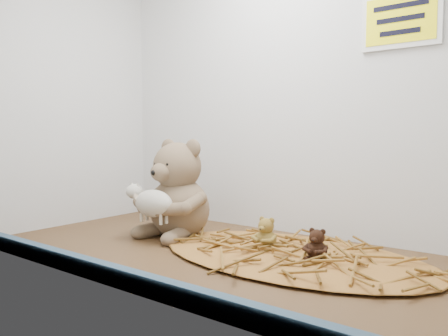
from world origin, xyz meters
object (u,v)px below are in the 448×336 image
Objects in this scene: mini_teddy_tan at (266,232)px; main_teddy at (179,188)px; mini_teddy_brown at (317,242)px; toy_lamb at (154,203)px.

main_teddy is at bearing -179.42° from mini_teddy_tan.
mini_teddy_brown is (13.39, -1.05, -0.40)cm from mini_teddy_tan.
mini_teddy_brown is at bearing -2.87° from mini_teddy_tan.
main_teddy reaches higher than mini_teddy_tan.
main_teddy is at bearing 90.00° from toy_lamb.
mini_teddy_brown is (41.77, -1.55, -8.71)cm from main_teddy.
toy_lamb is at bearing -173.89° from mini_teddy_brown.
mini_teddy_tan is 13.44cm from mini_teddy_brown.
toy_lamb is (0.00, -9.60, -3.14)cm from main_teddy.
mini_teddy_brown is (41.77, 8.05, -5.57)cm from toy_lamb.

